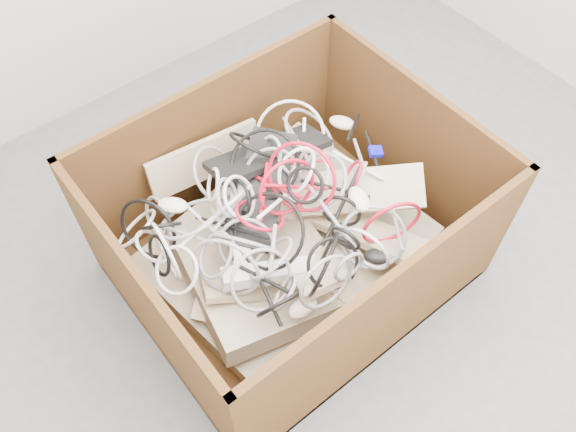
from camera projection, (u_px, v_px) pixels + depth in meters
ground at (364, 299)px, 2.12m from camera, size 3.00×3.00×0.00m
cardboard_box at (288, 246)px, 2.07m from camera, size 1.09×0.91×0.59m
keyboard_pile at (292, 220)px, 1.97m from camera, size 0.88×0.86×0.37m
mice_scatter at (301, 222)px, 1.87m from camera, size 0.78×0.60×0.20m
power_strip_left at (240, 224)px, 1.86m from camera, size 0.20×0.27×0.12m
power_strip_right at (271, 273)px, 1.80m from camera, size 0.31×0.18×0.10m
vga_plug at (376, 152)px, 2.04m from camera, size 0.06×0.06×0.03m
cable_tangle at (267, 212)px, 1.84m from camera, size 0.98×0.79×0.43m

